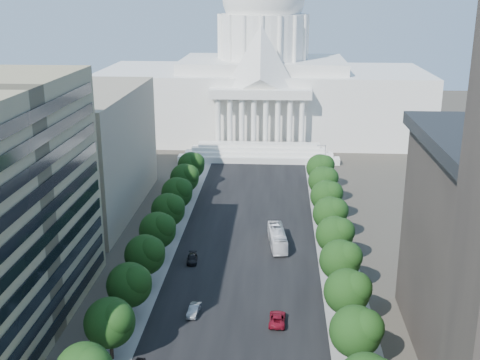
% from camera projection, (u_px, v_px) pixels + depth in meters
% --- Properties ---
extents(road_asphalt, '(30.00, 260.00, 0.01)m').
position_uv_depth(road_asphalt, '(249.00, 227.00, 140.86)').
color(road_asphalt, black).
rests_on(road_asphalt, ground).
extents(sidewalk_left, '(8.00, 260.00, 0.02)m').
position_uv_depth(sidewalk_left, '(169.00, 225.00, 142.06)').
color(sidewalk_left, gray).
rests_on(sidewalk_left, ground).
extents(sidewalk_right, '(8.00, 260.00, 0.02)m').
position_uv_depth(sidewalk_right, '(331.00, 229.00, 139.67)').
color(sidewalk_right, gray).
rests_on(sidewalk_right, ground).
extents(capitol, '(120.00, 56.00, 73.00)m').
position_uv_depth(capitol, '(263.00, 83.00, 225.15)').
color(capitol, white).
rests_on(capitol, ground).
extents(office_block_left_far, '(38.00, 52.00, 30.00)m').
position_uv_depth(office_block_left_far, '(59.00, 151.00, 148.89)').
color(office_block_left_far, gray).
rests_on(office_block_left_far, ground).
extents(tree_l_c, '(7.79, 7.60, 9.97)m').
position_uv_depth(tree_l_c, '(111.00, 322.00, 88.46)').
color(tree_l_c, '#33261C').
rests_on(tree_l_c, ground).
extents(tree_l_d, '(7.79, 7.60, 9.97)m').
position_uv_depth(tree_l_d, '(131.00, 284.00, 99.88)').
color(tree_l_d, '#33261C').
rests_on(tree_l_d, ground).
extents(tree_l_e, '(7.79, 7.60, 9.97)m').
position_uv_depth(tree_l_e, '(146.00, 254.00, 111.30)').
color(tree_l_e, '#33261C').
rests_on(tree_l_e, ground).
extents(tree_l_f, '(7.79, 7.60, 9.97)m').
position_uv_depth(tree_l_f, '(159.00, 229.00, 122.72)').
color(tree_l_f, '#33261C').
rests_on(tree_l_f, ground).
extents(tree_l_g, '(7.79, 7.60, 9.97)m').
position_uv_depth(tree_l_g, '(169.00, 209.00, 134.14)').
color(tree_l_g, '#33261C').
rests_on(tree_l_g, ground).
extents(tree_l_h, '(7.79, 7.60, 9.97)m').
position_uv_depth(tree_l_h, '(178.00, 192.00, 145.56)').
color(tree_l_h, '#33261C').
rests_on(tree_l_h, ground).
extents(tree_l_i, '(7.79, 7.60, 9.97)m').
position_uv_depth(tree_l_i, '(186.00, 177.00, 156.98)').
color(tree_l_i, '#33261C').
rests_on(tree_l_i, ground).
extents(tree_l_j, '(7.79, 7.60, 9.97)m').
position_uv_depth(tree_l_j, '(192.00, 165.00, 168.40)').
color(tree_l_j, '#33261C').
rests_on(tree_l_j, ground).
extents(tree_r_c, '(7.79, 7.60, 9.97)m').
position_uv_depth(tree_r_c, '(358.00, 330.00, 86.20)').
color(tree_r_c, '#33261C').
rests_on(tree_r_c, ground).
extents(tree_r_d, '(7.79, 7.60, 9.97)m').
position_uv_depth(tree_r_d, '(349.00, 291.00, 97.62)').
color(tree_r_d, '#33261C').
rests_on(tree_r_d, ground).
extents(tree_r_e, '(7.79, 7.60, 9.97)m').
position_uv_depth(tree_r_e, '(342.00, 259.00, 109.04)').
color(tree_r_e, '#33261C').
rests_on(tree_r_e, ground).
extents(tree_r_f, '(7.79, 7.60, 9.97)m').
position_uv_depth(tree_r_f, '(336.00, 234.00, 120.46)').
color(tree_r_f, '#33261C').
rests_on(tree_r_f, ground).
extents(tree_r_g, '(7.79, 7.60, 9.97)m').
position_uv_depth(tree_r_g, '(332.00, 213.00, 131.88)').
color(tree_r_g, '#33261C').
rests_on(tree_r_g, ground).
extents(tree_r_h, '(7.79, 7.60, 9.97)m').
position_uv_depth(tree_r_h, '(328.00, 195.00, 143.30)').
color(tree_r_h, '#33261C').
rests_on(tree_r_h, ground).
extents(tree_r_i, '(7.79, 7.60, 9.97)m').
position_uv_depth(tree_r_i, '(324.00, 180.00, 154.72)').
color(tree_r_i, '#33261C').
rests_on(tree_r_i, ground).
extents(tree_r_j, '(7.79, 7.60, 9.97)m').
position_uv_depth(tree_r_j, '(321.00, 167.00, 166.14)').
color(tree_r_j, '#33261C').
rests_on(tree_r_j, ground).
extents(streetlight_b, '(2.61, 0.44, 9.00)m').
position_uv_depth(streetlight_b, '(370.00, 338.00, 85.52)').
color(streetlight_b, gray).
rests_on(streetlight_b, ground).
extents(streetlight_c, '(2.61, 0.44, 9.00)m').
position_uv_depth(streetlight_c, '(350.00, 262.00, 109.31)').
color(streetlight_c, gray).
rests_on(streetlight_c, ground).
extents(streetlight_d, '(2.61, 0.44, 9.00)m').
position_uv_depth(streetlight_d, '(338.00, 214.00, 133.10)').
color(streetlight_d, gray).
rests_on(streetlight_d, ground).
extents(streetlight_e, '(2.61, 0.44, 9.00)m').
position_uv_depth(streetlight_e, '(330.00, 180.00, 156.90)').
color(streetlight_e, gray).
rests_on(streetlight_e, ground).
extents(streetlight_f, '(2.61, 0.44, 9.00)m').
position_uv_depth(streetlight_f, '(323.00, 155.00, 180.69)').
color(streetlight_f, gray).
rests_on(streetlight_f, ground).
extents(car_silver, '(2.12, 4.93, 1.58)m').
position_uv_depth(car_silver, '(194.00, 310.00, 102.79)').
color(car_silver, '#94959B').
rests_on(car_silver, ground).
extents(car_red, '(2.87, 5.88, 1.61)m').
position_uv_depth(car_red, '(277.00, 319.00, 100.07)').
color(car_red, maroon).
rests_on(car_red, ground).
extents(car_dark_b, '(2.35, 5.04, 1.43)m').
position_uv_depth(car_dark_b, '(192.00, 259.00, 122.65)').
color(car_dark_b, black).
rests_on(car_dark_b, ground).
extents(city_bus, '(4.58, 13.47, 3.68)m').
position_uv_depth(city_bus, '(277.00, 238.00, 130.29)').
color(city_bus, white).
rests_on(city_bus, ground).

